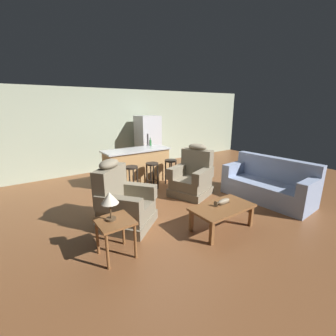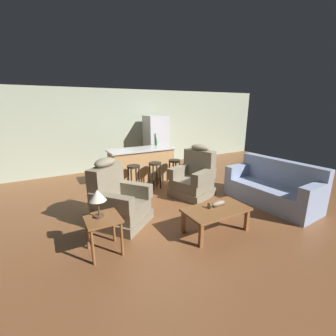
% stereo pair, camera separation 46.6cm
% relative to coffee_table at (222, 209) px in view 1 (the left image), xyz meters
% --- Properties ---
extents(ground_plane, '(12.00, 12.00, 0.00)m').
position_rel_coffee_table_xyz_m(ground_plane, '(-0.06, 1.66, -0.36)').
color(ground_plane, brown).
extents(back_wall, '(12.00, 0.05, 2.60)m').
position_rel_coffee_table_xyz_m(back_wall, '(-0.06, 4.79, 0.94)').
color(back_wall, '#9EA88E').
rests_on(back_wall, ground_plane).
extents(coffee_table, '(1.10, 0.60, 0.42)m').
position_rel_coffee_table_xyz_m(coffee_table, '(0.00, 0.00, 0.00)').
color(coffee_table, brown).
rests_on(coffee_table, ground_plane).
extents(fish_figurine, '(0.34, 0.10, 0.10)m').
position_rel_coffee_table_xyz_m(fish_figurine, '(0.06, 0.06, 0.10)').
color(fish_figurine, '#4C3823').
rests_on(fish_figurine, coffee_table).
extents(couch, '(0.96, 1.95, 0.94)m').
position_rel_coffee_table_xyz_m(couch, '(1.85, 0.28, -0.02)').
color(couch, '#8493B2').
rests_on(couch, ground_plane).
extents(recliner_near_lamp, '(1.18, 1.18, 1.20)m').
position_rel_coffee_table_xyz_m(recliner_near_lamp, '(-1.35, 1.10, 0.06)').
color(recliner_near_lamp, '#756B56').
rests_on(recliner_near_lamp, ground_plane).
extents(recliner_near_island, '(1.09, 1.09, 1.20)m').
position_rel_coffee_table_xyz_m(recliner_near_island, '(0.64, 1.52, 0.06)').
color(recliner_near_island, '#756B56').
rests_on(recliner_near_island, ground_plane).
extents(end_table, '(0.48, 0.48, 0.56)m').
position_rel_coffee_table_xyz_m(end_table, '(-1.79, 0.35, 0.10)').
color(end_table, brown).
rests_on(end_table, ground_plane).
extents(table_lamp, '(0.24, 0.24, 0.41)m').
position_rel_coffee_table_xyz_m(table_lamp, '(-1.83, 0.39, 0.50)').
color(table_lamp, '#4C3823').
rests_on(table_lamp, end_table).
extents(kitchen_island, '(1.80, 0.70, 0.95)m').
position_rel_coffee_table_xyz_m(kitchen_island, '(-0.06, 3.01, 0.11)').
color(kitchen_island, '#AD7F4C').
rests_on(kitchen_island, ground_plane).
extents(bar_stool_left, '(0.32, 0.32, 0.68)m').
position_rel_coffee_table_xyz_m(bar_stool_left, '(-0.54, 2.38, 0.11)').
color(bar_stool_left, black).
rests_on(bar_stool_left, ground_plane).
extents(bar_stool_middle, '(0.32, 0.32, 0.68)m').
position_rel_coffee_table_xyz_m(bar_stool_middle, '(0.04, 2.38, 0.11)').
color(bar_stool_middle, black).
rests_on(bar_stool_middle, ground_plane).
extents(bar_stool_right, '(0.32, 0.32, 0.68)m').
position_rel_coffee_table_xyz_m(bar_stool_right, '(0.62, 2.38, 0.11)').
color(bar_stool_right, black).
rests_on(bar_stool_right, ground_plane).
extents(refrigerator, '(0.70, 0.69, 1.76)m').
position_rel_coffee_table_xyz_m(refrigerator, '(0.98, 4.21, 0.52)').
color(refrigerator, '#B7B7BC').
rests_on(refrigerator, ground_plane).
extents(bottle_tall_green, '(0.06, 0.06, 0.23)m').
position_rel_coffee_table_xyz_m(bottle_tall_green, '(0.52, 3.26, 0.67)').
color(bottle_tall_green, '#2D6B38').
rests_on(bottle_tall_green, kitchen_island).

